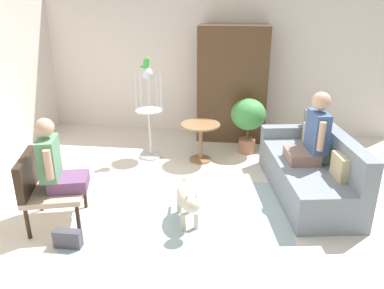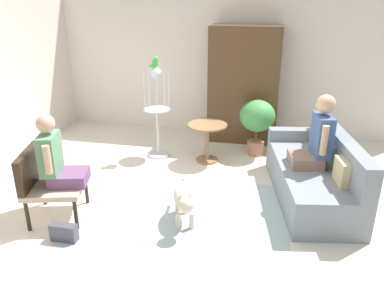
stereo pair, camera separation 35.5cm
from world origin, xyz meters
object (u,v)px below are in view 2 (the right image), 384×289
object	(u,v)px
armoire_cabinet	(244,85)
dog	(184,198)
couch	(315,174)
round_end_table	(207,136)
parrot	(155,62)
person_on_couch	(317,137)
person_on_armchair	(56,158)
bird_cage_stand	(157,111)
potted_plant	(257,119)
handbag	(64,233)
armchair	(45,179)

from	to	relation	value
armoire_cabinet	dog	bearing A→B (deg)	-97.51
couch	round_end_table	distance (m)	1.75
armoire_cabinet	parrot	bearing A→B (deg)	-139.89
person_on_couch	person_on_armchair	size ratio (longest dim) A/B	1.10
person_on_armchair	bird_cage_stand	world-z (taller)	bird_cage_stand
person_on_couch	potted_plant	bearing A→B (deg)	120.99
person_on_armchair	handbag	size ratio (longest dim) A/B	2.86
couch	parrot	world-z (taller)	parrot
round_end_table	armoire_cabinet	distance (m)	1.33
person_on_couch	parrot	distance (m)	2.59
armchair	person_on_couch	size ratio (longest dim) A/B	0.93
dog	parrot	size ratio (longest dim) A/B	4.78
armchair	armoire_cabinet	distance (m)	3.69
person_on_couch	round_end_table	size ratio (longest dim) A/B	1.48
round_end_table	handbag	world-z (taller)	round_end_table
bird_cage_stand	potted_plant	world-z (taller)	bird_cage_stand
parrot	handbag	bearing A→B (deg)	-96.91
person_on_armchair	couch	bearing A→B (deg)	20.72
person_on_couch	bird_cage_stand	distance (m)	2.49
couch	bird_cage_stand	distance (m)	2.54
parrot	armoire_cabinet	xyz separation A→B (m)	(1.25, 1.06, -0.51)
couch	armoire_cabinet	size ratio (longest dim) A/B	1.06
parrot	potted_plant	world-z (taller)	parrot
couch	potted_plant	bearing A→B (deg)	122.49
potted_plant	bird_cage_stand	bearing A→B (deg)	-165.87
person_on_armchair	potted_plant	bearing A→B (deg)	48.51
person_on_armchair	round_end_table	bearing A→B (deg)	54.58
parrot	handbag	world-z (taller)	parrot
person_on_armchair	handbag	bearing A→B (deg)	-59.68
armchair	round_end_table	distance (m)	2.50
person_on_couch	person_on_armchair	world-z (taller)	person_on_couch
handbag	person_on_couch	bearing A→B (deg)	30.13
couch	round_end_table	world-z (taller)	couch
person_on_armchair	bird_cage_stand	distance (m)	2.07
parrot	person_on_armchair	bearing A→B (deg)	-105.66
handbag	bird_cage_stand	bearing A→B (deg)	82.83
armchair	person_on_armchair	distance (m)	0.30
armoire_cabinet	couch	bearing A→B (deg)	-60.55
person_on_armchair	round_end_table	size ratio (longest dim) A/B	1.35
couch	person_on_couch	distance (m)	0.51
parrot	handbag	distance (m)	2.83
person_on_couch	potted_plant	world-z (taller)	person_on_couch
person_on_armchair	bird_cage_stand	bearing A→B (deg)	74.04
armchair	handbag	size ratio (longest dim) A/B	2.91
armchair	bird_cage_stand	xyz separation A→B (m)	(0.72, 2.03, 0.25)
round_end_table	parrot	bearing A→B (deg)	176.32
parrot	potted_plant	size ratio (longest dim) A/B	0.19
round_end_table	dog	size ratio (longest dim) A/B	0.75
couch	armchair	bearing A→B (deg)	-159.54
bird_cage_stand	potted_plant	size ratio (longest dim) A/B	1.58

